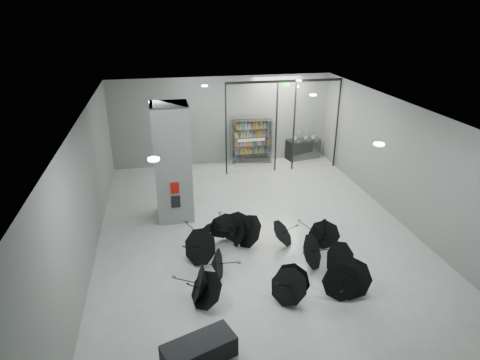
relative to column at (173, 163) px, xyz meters
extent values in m
plane|color=gray|center=(2.50, -2.00, -2.00)|extent=(14.00, 14.00, 0.00)
cube|color=slate|center=(2.50, -2.00, 2.00)|extent=(10.00, 14.00, 0.02)
cube|color=#5E605E|center=(2.50, 5.00, 0.00)|extent=(10.00, 0.02, 4.00)
cube|color=#5E605E|center=(-2.50, -2.00, 0.00)|extent=(0.02, 14.00, 4.00)
cube|color=#5E605E|center=(7.50, -2.00, 0.00)|extent=(0.02, 14.00, 4.00)
cube|color=slate|center=(0.00, 0.00, 0.00)|extent=(1.20, 1.20, 4.00)
cube|color=#A50A07|center=(0.00, -0.62, -0.65)|extent=(0.28, 0.04, 0.38)
cube|color=black|center=(0.00, -0.62, -1.15)|extent=(0.30, 0.03, 0.42)
cube|color=#0CE533|center=(4.90, 3.30, 1.82)|extent=(0.30, 0.06, 0.15)
cube|color=silver|center=(3.50, 3.50, 0.00)|extent=(2.20, 0.02, 3.95)
cube|color=silver|center=(6.40, 3.50, 0.00)|extent=(2.00, 0.02, 3.95)
cube|color=black|center=(2.40, 3.50, 0.00)|extent=(0.06, 0.06, 4.00)
cube|color=black|center=(4.60, 3.50, 0.00)|extent=(0.06, 0.06, 4.00)
cube|color=black|center=(5.40, 3.50, 0.00)|extent=(0.06, 0.06, 4.00)
cube|color=black|center=(7.40, 3.50, 0.00)|extent=(0.06, 0.06, 4.00)
cube|color=black|center=(4.90, 3.50, 1.95)|extent=(5.00, 0.08, 0.10)
cube|color=black|center=(0.12, -6.55, -1.76)|extent=(1.65, 1.13, 0.49)
cube|color=black|center=(6.35, 4.78, -1.52)|extent=(1.69, 0.94, 0.96)
camera|label=1|loc=(-0.32, -13.06, 4.87)|focal=30.81mm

